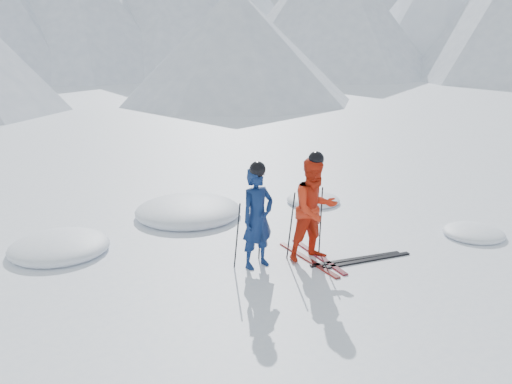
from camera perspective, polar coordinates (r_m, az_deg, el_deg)
ground at (r=10.14m, az=8.19°, el=-5.25°), size 160.00×160.00×0.00m
skier_blue at (r=8.74m, az=0.16°, el=-2.78°), size 0.61×0.41×1.66m
skier_red at (r=9.07m, az=6.19°, el=-1.85°), size 0.96×0.81×1.76m
pole_blue_left at (r=8.78m, az=-2.00°, el=-4.63°), size 0.11×0.08×1.11m
pole_blue_right at (r=9.16m, az=0.44°, el=-3.72°), size 0.11×0.07×1.11m
pole_red_left at (r=9.14m, az=3.68°, el=-3.58°), size 0.12×0.09×1.17m
pole_red_right at (r=9.46m, az=6.83°, el=-2.98°), size 0.12×0.08×1.17m
ski_worn_left at (r=9.29m, az=5.49°, el=-7.07°), size 0.35×1.69×0.03m
ski_worn_right at (r=9.44m, az=6.56°, el=-6.71°), size 0.46×1.68×0.03m
ski_loose_a at (r=9.42m, az=10.48°, el=-6.95°), size 1.65×0.59×0.03m
ski_loose_b at (r=9.40m, az=11.57°, el=-7.06°), size 1.66×0.54×0.03m
snow_lumps at (r=11.06m, az=-6.81°, el=-3.38°), size 7.97×6.04×0.49m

